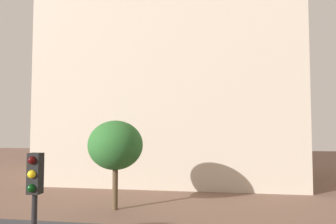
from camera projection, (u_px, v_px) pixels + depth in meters
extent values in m
cube|color=beige|center=(174.00, 84.00, 32.14)|extent=(22.62, 15.04, 19.14)
cube|color=beige|center=(143.00, 13.00, 33.09)|extent=(4.00, 4.00, 34.61)
cylinder|color=beige|center=(57.00, 54.00, 27.82)|extent=(2.80, 2.80, 23.20)
cylinder|color=beige|center=(284.00, 57.00, 24.76)|extent=(2.80, 2.80, 21.21)
cube|color=black|center=(35.00, 173.00, 6.82)|extent=(0.28, 0.24, 0.90)
sphere|color=#390606|center=(32.00, 160.00, 6.71)|extent=(0.18, 0.18, 0.18)
sphere|color=yellow|center=(32.00, 174.00, 6.69)|extent=(0.18, 0.18, 0.18)
sphere|color=#06330C|center=(31.00, 188.00, 6.67)|extent=(0.18, 0.18, 0.18)
cylinder|color=brown|center=(115.00, 188.00, 18.56)|extent=(0.33, 0.33, 2.53)
ellipsoid|color=#2D6B2D|center=(116.00, 145.00, 18.71)|extent=(3.32, 3.32, 2.99)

